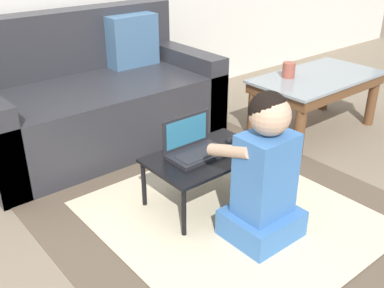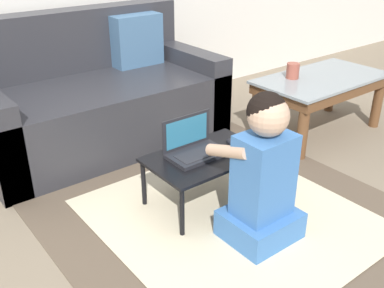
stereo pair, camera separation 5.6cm
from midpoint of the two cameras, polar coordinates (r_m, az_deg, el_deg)
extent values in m
plane|color=#7F705B|center=(2.26, 3.08, -10.76)|extent=(16.00, 16.00, 0.00)
cube|color=brown|center=(2.34, 4.26, -9.18)|extent=(1.69, 1.82, 0.01)
cube|color=beige|center=(2.34, 4.26, -9.08)|extent=(1.22, 1.31, 0.00)
cube|color=#2D2D33|center=(3.09, -12.50, 3.84)|extent=(1.60, 0.86, 0.43)
cube|color=#2D2D33|center=(3.26, -16.07, 12.42)|extent=(1.60, 0.19, 0.42)
cube|color=#2D2D33|center=(3.43, -1.87, 7.69)|extent=(0.16, 0.86, 0.55)
cube|color=#426689|center=(3.31, -8.03, 12.86)|extent=(0.36, 0.14, 0.36)
cube|color=gray|center=(3.26, 15.21, 8.21)|extent=(0.95, 0.52, 0.02)
cube|color=brown|center=(3.27, 15.12, 7.48)|extent=(0.91, 0.50, 0.07)
cylinder|color=brown|center=(2.90, 12.99, 1.88)|extent=(0.07, 0.07, 0.39)
cylinder|color=brown|center=(3.57, 21.48, 5.29)|extent=(0.07, 0.07, 0.39)
cylinder|color=brown|center=(3.14, 7.22, 4.24)|extent=(0.07, 0.07, 0.39)
cylinder|color=brown|center=(3.76, 16.20, 7.11)|extent=(0.07, 0.07, 0.39)
cube|color=black|center=(2.33, 1.09, -1.57)|extent=(0.61, 0.38, 0.02)
cylinder|color=black|center=(2.13, -1.81, -8.77)|extent=(0.02, 0.02, 0.27)
cylinder|color=black|center=(2.46, 8.62, -3.92)|extent=(0.02, 0.02, 0.27)
cylinder|color=black|center=(2.37, -6.82, -5.13)|extent=(0.02, 0.02, 0.27)
cylinder|color=black|center=(2.67, 3.33, -1.18)|extent=(0.02, 0.02, 0.27)
cube|color=#232328|center=(2.31, -0.02, -1.31)|extent=(0.30, 0.19, 0.02)
cube|color=#28282D|center=(2.29, 0.25, -1.20)|extent=(0.25, 0.11, 0.00)
cube|color=#232328|center=(2.33, -1.43, 1.63)|extent=(0.30, 0.01, 0.18)
cube|color=teal|center=(2.32, -1.37, 1.60)|extent=(0.26, 0.00, 0.15)
ellipsoid|color=black|center=(2.42, 4.63, 0.19)|extent=(0.06, 0.11, 0.04)
cube|color=#3D70B2|center=(2.19, 8.05, -9.97)|extent=(0.33, 0.29, 0.14)
cube|color=#3D70B2|center=(2.05, 8.51, -3.86)|extent=(0.25, 0.19, 0.40)
sphere|color=tan|center=(1.92, 9.07, 3.63)|extent=(0.18, 0.18, 0.18)
sphere|color=black|center=(1.92, 8.86, 4.18)|extent=(0.17, 0.17, 0.17)
cylinder|color=tan|center=(1.99, 3.96, -0.89)|extent=(0.06, 0.26, 0.13)
cylinder|color=tan|center=(2.14, 8.46, 0.89)|extent=(0.06, 0.26, 0.13)
cylinder|color=#994C3D|center=(3.16, 11.68, 9.18)|extent=(0.09, 0.09, 0.10)
camera|label=1|loc=(0.03, -90.70, -0.34)|focal=42.00mm
camera|label=2|loc=(0.03, 89.30, 0.34)|focal=42.00mm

